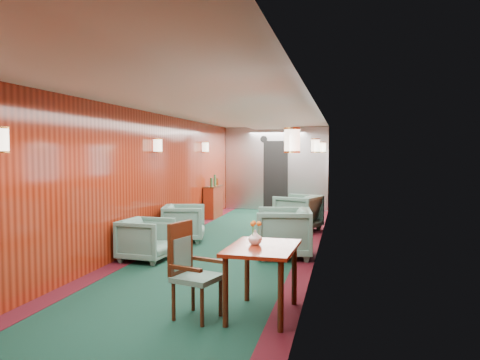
{
  "coord_description": "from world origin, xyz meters",
  "views": [
    {
      "loc": [
        1.92,
        -7.51,
        1.68
      ],
      "look_at": [
        0.0,
        1.12,
        1.15
      ],
      "focal_mm": 35.0,
      "sensor_mm": 36.0,
      "label": 1
    }
  ],
  "objects_px": {
    "dining_table": "(262,257)",
    "credenza": "(213,201)",
    "side_chair": "(190,266)",
    "armchair_left_near": "(146,240)",
    "armchair_left_far": "(184,223)",
    "armchair_right_near": "(283,233)",
    "armchair_right_far": "(298,213)"
  },
  "relations": [
    {
      "from": "armchair_right_near",
      "to": "dining_table",
      "type": "bearing_deg",
      "value": -5.29
    },
    {
      "from": "credenza",
      "to": "armchair_left_near",
      "type": "relative_size",
      "value": 1.52
    },
    {
      "from": "dining_table",
      "to": "armchair_right_near",
      "type": "distance_m",
      "value": 2.7
    },
    {
      "from": "armchair_left_near",
      "to": "armchair_right_near",
      "type": "height_order",
      "value": "armchair_right_near"
    },
    {
      "from": "credenza",
      "to": "armchair_left_near",
      "type": "height_order",
      "value": "credenza"
    },
    {
      "from": "dining_table",
      "to": "armchair_left_near",
      "type": "height_order",
      "value": "dining_table"
    },
    {
      "from": "side_chair",
      "to": "armchair_right_far",
      "type": "relative_size",
      "value": 1.14
    },
    {
      "from": "armchair_right_near",
      "to": "armchair_left_far",
      "type": "bearing_deg",
      "value": -122.95
    },
    {
      "from": "armchair_left_near",
      "to": "armchair_left_far",
      "type": "distance_m",
      "value": 1.62
    },
    {
      "from": "side_chair",
      "to": "armchair_left_far",
      "type": "height_order",
      "value": "side_chair"
    },
    {
      "from": "armchair_left_near",
      "to": "armchair_left_far",
      "type": "height_order",
      "value": "armchair_left_far"
    },
    {
      "from": "credenza",
      "to": "armchair_right_far",
      "type": "relative_size",
      "value": 1.29
    },
    {
      "from": "side_chair",
      "to": "armchair_right_far",
      "type": "height_order",
      "value": "side_chair"
    },
    {
      "from": "credenza",
      "to": "armchair_left_near",
      "type": "distance_m",
      "value": 4.83
    },
    {
      "from": "armchair_right_far",
      "to": "armchair_left_near",
      "type": "bearing_deg",
      "value": -11.44
    },
    {
      "from": "dining_table",
      "to": "side_chair",
      "type": "xyz_separation_m",
      "value": [
        -0.71,
        -0.2,
        -0.08
      ]
    },
    {
      "from": "side_chair",
      "to": "armchair_right_far",
      "type": "bearing_deg",
      "value": 100.51
    },
    {
      "from": "dining_table",
      "to": "credenza",
      "type": "bearing_deg",
      "value": 112.64
    },
    {
      "from": "side_chair",
      "to": "dining_table",
      "type": "bearing_deg",
      "value": 32.49
    },
    {
      "from": "side_chair",
      "to": "armchair_left_near",
      "type": "height_order",
      "value": "side_chair"
    },
    {
      "from": "dining_table",
      "to": "credenza",
      "type": "xyz_separation_m",
      "value": [
        -2.46,
        6.81,
        -0.18
      ]
    },
    {
      "from": "armchair_left_near",
      "to": "armchair_right_far",
      "type": "bearing_deg",
      "value": -26.93
    },
    {
      "from": "armchair_left_near",
      "to": "armchair_right_near",
      "type": "bearing_deg",
      "value": -66.72
    },
    {
      "from": "armchair_left_far",
      "to": "armchair_right_near",
      "type": "bearing_deg",
      "value": -128.61
    },
    {
      "from": "credenza",
      "to": "side_chair",
      "type": "bearing_deg",
      "value": -76.05
    },
    {
      "from": "credenza",
      "to": "armchair_right_far",
      "type": "distance_m",
      "value": 2.77
    },
    {
      "from": "credenza",
      "to": "armchair_left_far",
      "type": "bearing_deg",
      "value": -84.01
    },
    {
      "from": "armchair_right_near",
      "to": "armchair_left_near",
      "type": "bearing_deg",
      "value": -79.24
    },
    {
      "from": "armchair_left_near",
      "to": "armchair_right_near",
      "type": "relative_size",
      "value": 0.83
    },
    {
      "from": "dining_table",
      "to": "armchair_left_far",
      "type": "distance_m",
      "value": 4.2
    },
    {
      "from": "armchair_left_far",
      "to": "armchair_right_far",
      "type": "bearing_deg",
      "value": -63.3
    },
    {
      "from": "side_chair",
      "to": "armchair_left_far",
      "type": "distance_m",
      "value": 4.08
    }
  ]
}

